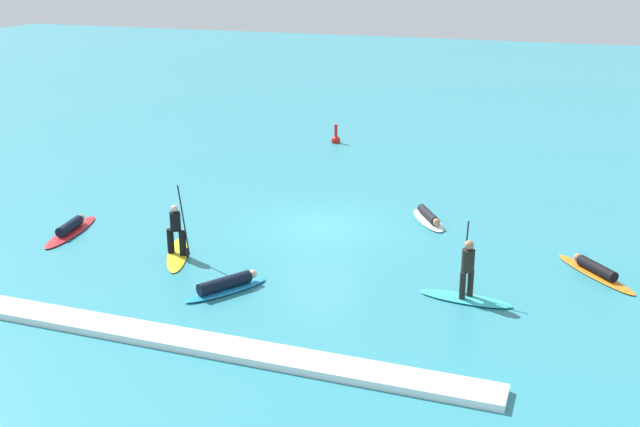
# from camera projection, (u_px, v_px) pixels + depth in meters

# --- Properties ---
(ground_plane) EXTENTS (120.00, 120.00, 0.00)m
(ground_plane) POSITION_uv_depth(u_px,v_px,m) (320.00, 227.00, 26.47)
(ground_plane) COLOR teal
(ground_plane) RESTS_ON ground
(surfer_on_blue_board) EXTENTS (1.83, 2.47, 0.45)m
(surfer_on_blue_board) POSITION_uv_depth(u_px,v_px,m) (227.00, 286.00, 21.45)
(surfer_on_blue_board) COLOR #1E8CD1
(surfer_on_blue_board) RESTS_ON ground_plane
(surfer_on_orange_board) EXTENTS (2.52, 2.76, 0.39)m
(surfer_on_orange_board) POSITION_uv_depth(u_px,v_px,m) (595.00, 270.00, 22.57)
(surfer_on_orange_board) COLOR orange
(surfer_on_orange_board) RESTS_ON ground_plane
(surfer_on_red_board) EXTENTS (1.19, 3.29, 0.42)m
(surfer_on_red_board) POSITION_uv_depth(u_px,v_px,m) (71.00, 229.00, 25.93)
(surfer_on_red_board) COLOR red
(surfer_on_red_board) RESTS_ON ground_plane
(surfer_on_teal_board) EXTENTS (2.56, 0.91, 2.10)m
(surfer_on_teal_board) POSITION_uv_depth(u_px,v_px,m) (466.00, 284.00, 20.84)
(surfer_on_teal_board) COLOR #33C6CC
(surfer_on_teal_board) RESTS_ON ground_plane
(surfer_on_white_board) EXTENTS (1.87, 2.46, 0.39)m
(surfer_on_white_board) POSITION_uv_depth(u_px,v_px,m) (429.00, 218.00, 26.99)
(surfer_on_white_board) COLOR white
(surfer_on_white_board) RESTS_ON ground_plane
(surfer_on_yellow_board) EXTENTS (1.79, 2.89, 2.33)m
(surfer_on_yellow_board) POSITION_uv_depth(u_px,v_px,m) (177.00, 242.00, 23.88)
(surfer_on_yellow_board) COLOR yellow
(surfer_on_yellow_board) RESTS_ON ground_plane
(marker_buoy) EXTENTS (0.44, 0.44, 1.01)m
(marker_buoy) POSITION_uv_depth(u_px,v_px,m) (336.00, 139.00, 38.01)
(marker_buoy) COLOR red
(marker_buoy) RESTS_ON ground_plane
(wave_crest) EXTENTS (14.61, 0.90, 0.18)m
(wave_crest) POSITION_uv_depth(u_px,v_px,m) (194.00, 342.00, 18.55)
(wave_crest) COLOR white
(wave_crest) RESTS_ON ground_plane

